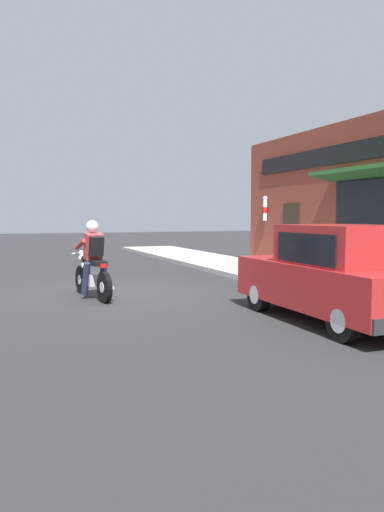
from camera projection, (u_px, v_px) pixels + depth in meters
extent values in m
plane|color=#2B2B2D|center=(120.00, 294.00, 10.97)|extent=(80.00, 80.00, 0.00)
cube|color=#ADAAA3|center=(248.00, 269.00, 15.49)|extent=(2.60, 22.00, 0.14)
cube|color=brown|center=(374.00, 200.00, 12.46)|extent=(0.50, 11.95, 4.20)
cube|color=#2D2319|center=(291.00, 237.00, 15.49)|extent=(0.04, 0.90, 2.10)
cube|color=black|center=(366.00, 149.00, 12.25)|extent=(0.06, 10.15, 0.50)
cylinder|color=white|center=(265.00, 210.00, 16.77)|extent=(0.14, 0.14, 0.70)
cylinder|color=red|center=(265.00, 210.00, 16.77)|extent=(0.15, 0.15, 0.20)
sphere|color=silver|center=(265.00, 198.00, 16.74)|extent=(0.16, 0.16, 0.16)
cylinder|color=black|center=(82.00, 279.00, 11.00)|extent=(0.20, 0.63, 0.62)
cylinder|color=silver|center=(82.00, 279.00, 11.00)|extent=(0.15, 0.23, 0.22)
cylinder|color=black|center=(104.00, 287.00, 9.80)|extent=(0.20, 0.63, 0.62)
cylinder|color=silver|center=(104.00, 287.00, 9.80)|extent=(0.15, 0.23, 0.22)
cube|color=silver|center=(93.00, 280.00, 10.35)|extent=(0.34, 0.44, 0.24)
ellipsoid|color=black|center=(89.00, 259.00, 10.54)|extent=(0.38, 0.56, 0.24)
cube|color=black|center=(97.00, 263.00, 10.13)|extent=(0.34, 0.59, 0.10)
cylinder|color=silver|center=(83.00, 266.00, 10.89)|extent=(0.12, 0.33, 0.68)
cylinder|color=silver|center=(85.00, 253.00, 10.77)|extent=(0.56, 0.13, 0.04)
sphere|color=silver|center=(82.00, 258.00, 10.92)|extent=(0.16, 0.16, 0.16)
cylinder|color=silver|center=(108.00, 286.00, 10.10)|extent=(0.16, 0.56, 0.08)
cube|color=red|center=(103.00, 266.00, 9.81)|extent=(0.13, 0.08, 0.08)
cylinder|color=#282D4C|center=(86.00, 279.00, 10.20)|extent=(0.19, 0.37, 0.71)
cylinder|color=#282D4C|center=(103.00, 278.00, 10.38)|extent=(0.19, 0.37, 0.71)
cube|color=#B23333|center=(94.00, 247.00, 10.26)|extent=(0.39, 0.38, 0.57)
cylinder|color=#B23333|center=(80.00, 244.00, 10.36)|extent=(0.17, 0.53, 0.26)
cylinder|color=#B23333|center=(99.00, 244.00, 10.56)|extent=(0.17, 0.53, 0.26)
sphere|color=silver|center=(92.00, 227.00, 10.27)|extent=(0.26, 0.26, 0.26)
cube|color=black|center=(96.00, 246.00, 10.12)|extent=(0.31, 0.28, 0.42)
cylinder|color=black|center=(259.00, 294.00, 8.98)|extent=(0.19, 0.60, 0.60)
cylinder|color=silver|center=(259.00, 294.00, 8.98)|extent=(0.21, 0.33, 0.33)
cylinder|color=black|center=(326.00, 290.00, 9.49)|extent=(0.19, 0.60, 0.60)
cylinder|color=silver|center=(326.00, 290.00, 9.49)|extent=(0.21, 0.33, 0.33)
cylinder|color=black|center=(344.00, 321.00, 6.74)|extent=(0.19, 0.60, 0.60)
cylinder|color=silver|center=(344.00, 321.00, 6.74)|extent=(0.21, 0.33, 0.33)
cube|color=red|center=(334.00, 285.00, 8.09)|extent=(1.70, 3.73, 0.70)
cube|color=red|center=(344.00, 246.00, 7.80)|extent=(1.47, 1.92, 0.66)
cube|color=black|center=(312.00, 246.00, 8.62)|extent=(1.33, 0.37, 0.51)
cube|color=black|center=(305.00, 248.00, 7.55)|extent=(0.05, 1.52, 0.46)
cube|color=black|center=(381.00, 246.00, 8.06)|extent=(0.05, 1.52, 0.46)
cube|color=silver|center=(252.00, 267.00, 9.63)|extent=(0.24, 0.04, 0.14)
cube|color=silver|center=(298.00, 265.00, 9.99)|extent=(0.24, 0.04, 0.14)
cube|color=#28282B|center=(276.00, 285.00, 9.81)|extent=(1.61, 0.15, 0.20)
cube|color=black|center=(289.00, 273.00, 13.47)|extent=(0.36, 0.36, 0.04)
cone|color=orange|center=(290.00, 262.00, 13.44)|extent=(0.28, 0.28, 0.56)
cylinder|color=white|center=(290.00, 262.00, 13.44)|extent=(0.20, 0.20, 0.08)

